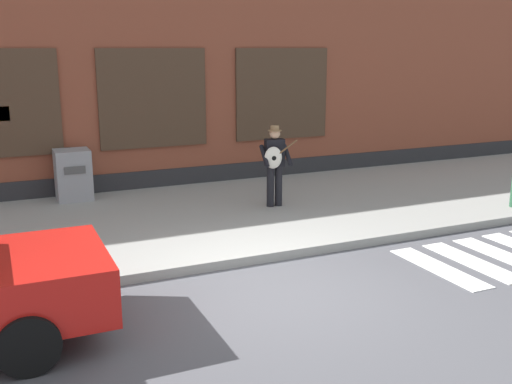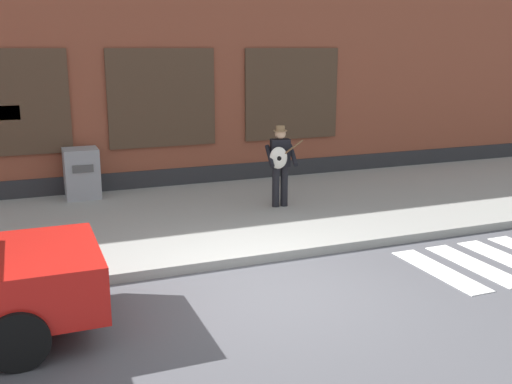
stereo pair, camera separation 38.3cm
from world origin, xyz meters
name	(u,v)px [view 1 (the left image)]	position (x,y,z in m)	size (l,w,h in m)	color
ground_plane	(276,292)	(0.00, 0.00, 0.00)	(160.00, 160.00, 0.00)	#4C4C51
sidewalk	(192,219)	(0.00, 3.73, 0.07)	(28.00, 5.27, 0.15)	gray
building_backdrop	(131,45)	(0.00, 8.36, 3.38)	(28.00, 4.06, 6.77)	brown
busker	(274,161)	(1.74, 3.66, 1.09)	(0.72, 0.60, 1.65)	black
utility_box	(73,175)	(-1.90, 5.91, 0.69)	(0.72, 0.68, 1.08)	gray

